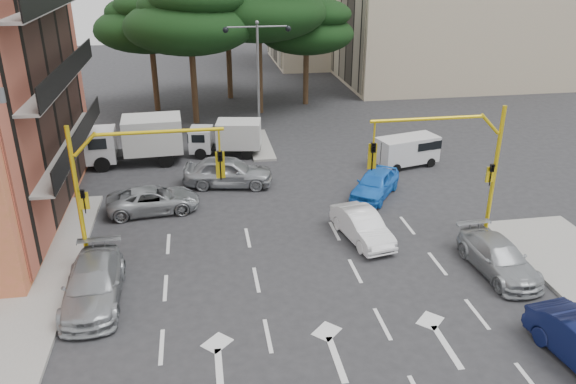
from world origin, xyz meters
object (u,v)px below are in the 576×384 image
signal_mast_left (124,177)px  car_white_hatch (362,226)px  car_silver_parked (499,257)px  van_white (407,151)px  box_truck_b (226,138)px  car_silver_cross_a (154,200)px  box_truck_a (136,141)px  car_blue_compact (375,183)px  street_lamp_center (258,62)px  car_silver_cross_b (228,171)px  car_silver_wagon (93,284)px  signal_mast_right (458,157)px

signal_mast_left → car_white_hatch: signal_mast_left is taller
car_white_hatch → car_silver_parked: bearing=-48.1°
car_silver_parked → van_white: (0.58, 11.94, 0.26)m
car_silver_parked → box_truck_b: bearing=119.0°
car_white_hatch → car_silver_cross_a: car_white_hatch is taller
box_truck_a → car_blue_compact: bearing=-121.6°
signal_mast_left → car_silver_parked: size_ratio=1.36×
car_blue_compact → van_white: bearing=87.5°
street_lamp_center → car_white_hatch: 14.57m
car_silver_cross_b → car_silver_parked: 14.62m
van_white → box_truck_a: size_ratio=0.64×
car_silver_cross_a → car_silver_cross_b: (3.83, 2.68, 0.20)m
street_lamp_center → car_blue_compact: street_lamp_center is taller
car_silver_wagon → box_truck_a: bearing=87.3°
street_lamp_center → box_truck_a: size_ratio=1.37×
car_silver_cross_b → car_silver_parked: (10.04, -10.62, -0.17)m
car_white_hatch → street_lamp_center: bearing=91.8°
signal_mast_right → van_white: bearing=81.3°
signal_mast_left → car_white_hatch: size_ratio=1.50×
car_white_hatch → car_silver_wagon: 11.40m
box_truck_a → box_truck_b: box_truck_a is taller
car_silver_wagon → van_white: 19.82m
car_silver_parked → box_truck_a: box_truck_a is taller
car_white_hatch → box_truck_a: 15.62m
signal_mast_left → car_white_hatch: bearing=3.3°
street_lamp_center → car_silver_wagon: 18.89m
signal_mast_left → box_truck_b: (4.57, 12.61, -2.79)m
car_white_hatch → car_silver_parked: (4.60, -3.50, -0.02)m
signal_mast_left → street_lamp_center: (6.80, 14.01, 1.54)m
signal_mast_right → street_lamp_center: size_ratio=0.77×
signal_mast_left → van_white: 17.74m
car_white_hatch → box_truck_b: bearing=102.7°
car_blue_compact → box_truck_a: (-12.61, 6.96, 0.70)m
signal_mast_left → car_blue_compact: signal_mast_left is taller
car_silver_cross_a → van_white: (14.45, 4.00, 0.28)m
street_lamp_center → van_white: (8.18, -5.00, -4.52)m
signal_mast_left → box_truck_a: 12.29m
box_truck_a → box_truck_b: bearing=-86.3°
car_blue_compact → box_truck_a: size_ratio=0.72×
car_silver_cross_b → box_truck_b: (0.21, 4.93, 0.27)m
box_truck_b → van_white: bearing=-99.4°
van_white → car_white_hatch: bearing=-45.6°
signal_mast_right → car_silver_wagon: signal_mast_right is taller
street_lamp_center → car_silver_parked: (7.60, -16.94, -4.79)m
box_truck_b → car_silver_parked: bearing=-138.0°
signal_mast_right → street_lamp_center: 15.65m
box_truck_b → box_truck_a: bearing=106.1°
car_silver_parked → street_lamp_center: bearing=110.9°
car_silver_wagon → car_silver_parked: 15.61m
car_silver_cross_b → van_white: van_white is taller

